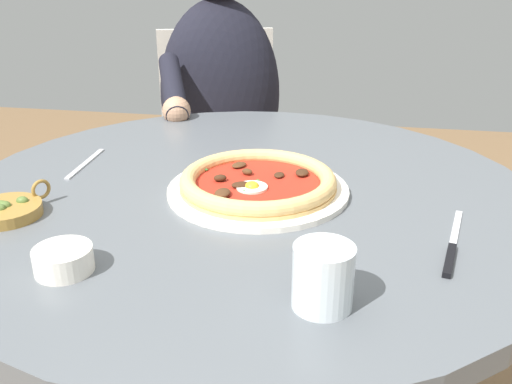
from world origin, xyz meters
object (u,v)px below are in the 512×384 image
(steak_knife, at_px, (452,250))
(diner_person, at_px, (222,162))
(fork_utensil, at_px, (85,163))
(olive_pan, at_px, (7,210))
(ramekin_capers, at_px, (63,259))
(cafe_chair_diner, at_px, (220,144))
(water_glass, at_px, (323,281))
(pizza_on_plate, at_px, (258,184))
(dining_table, at_px, (246,252))

(steak_knife, distance_m, diner_person, 1.08)
(steak_knife, distance_m, fork_utensil, 0.70)
(olive_pan, distance_m, fork_utensil, 0.24)
(ramekin_capers, height_order, cafe_chair_diner, cafe_chair_diner)
(steak_knife, height_order, fork_utensil, steak_knife)
(water_glass, distance_m, cafe_chair_diner, 1.30)
(olive_pan, xyz_separation_m, diner_person, (-0.13, -0.91, -0.24))
(olive_pan, bearing_deg, water_glass, 162.79)
(diner_person, bearing_deg, olive_pan, 82.13)
(pizza_on_plate, relative_size, diner_person, 0.26)
(pizza_on_plate, distance_m, olive_pan, 0.40)
(ramekin_capers, relative_size, cafe_chair_diner, 0.09)
(dining_table, distance_m, water_glass, 0.40)
(dining_table, bearing_deg, steak_knife, 152.45)
(water_glass, bearing_deg, fork_utensil, -38.96)
(water_glass, bearing_deg, olive_pan, -17.21)
(diner_person, bearing_deg, water_glass, 109.55)
(dining_table, xyz_separation_m, water_glass, (-0.16, 0.33, 0.16))
(pizza_on_plate, bearing_deg, steak_knife, 152.45)
(pizza_on_plate, height_order, olive_pan, olive_pan)
(ramekin_capers, distance_m, olive_pan, 0.22)
(fork_utensil, bearing_deg, dining_table, 168.70)
(cafe_chair_diner, bearing_deg, steak_knife, 119.23)
(dining_table, height_order, olive_pan, olive_pan)
(olive_pan, bearing_deg, steak_knife, -179.78)
(ramekin_capers, height_order, olive_pan, olive_pan)
(ramekin_capers, bearing_deg, cafe_chair_diner, -85.95)
(diner_person, bearing_deg, cafe_chair_diner, -73.95)
(olive_pan, xyz_separation_m, fork_utensil, (-0.02, -0.24, -0.01))
(dining_table, height_order, steak_knife, steak_knife)
(fork_utensil, bearing_deg, olive_pan, 86.17)
(olive_pan, bearing_deg, pizza_on_plate, -156.84)
(dining_table, bearing_deg, water_glass, 115.41)
(cafe_chair_diner, bearing_deg, pizza_on_plate, 107.87)
(fork_utensil, bearing_deg, pizza_on_plate, 167.49)
(dining_table, xyz_separation_m, steak_knife, (-0.32, 0.17, 0.13))
(ramekin_capers, bearing_deg, pizza_on_plate, -124.58)
(ramekin_capers, bearing_deg, water_glass, 176.82)
(water_glass, distance_m, olive_pan, 0.53)
(pizza_on_plate, relative_size, water_glass, 3.99)
(ramekin_capers, xyz_separation_m, diner_person, (0.04, -1.04, -0.25))
(ramekin_capers, distance_m, fork_utensil, 0.40)
(water_glass, relative_size, diner_person, 0.07)
(pizza_on_plate, relative_size, steak_knife, 1.48)
(steak_knife, xyz_separation_m, olive_pan, (0.67, 0.00, 0.01))
(steak_knife, distance_m, ramekin_capers, 0.52)
(pizza_on_plate, xyz_separation_m, ramekin_capers, (0.20, 0.30, 0.00))
(diner_person, distance_m, cafe_chair_diner, 0.15)
(olive_pan, distance_m, diner_person, 0.95)
(water_glass, xyz_separation_m, olive_pan, (0.50, -0.16, -0.02))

